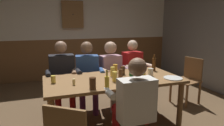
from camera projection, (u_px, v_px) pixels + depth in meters
name	position (u px, v px, depth m)	size (l,w,h in m)	color
ground_plane	(113.00, 125.00, 3.12)	(6.96, 6.96, 0.00)	brown
back_wall_upper	(77.00, 14.00, 5.50)	(5.43, 0.12, 1.36)	silver
back_wall_wainscot	(78.00, 58.00, 5.75)	(5.43, 0.12, 1.10)	brown
dining_table	(113.00, 84.00, 2.97)	(1.96, 0.95, 0.75)	brown
person_0	(63.00, 75.00, 3.41)	(0.56, 0.51, 1.25)	black
person_1	(88.00, 73.00, 3.55)	(0.57, 0.57, 1.23)	#2D4C84
person_2	(112.00, 71.00, 3.69)	(0.54, 0.55, 1.21)	#B78493
person_3	(134.00, 70.00, 3.84)	(0.53, 0.59, 1.23)	#AD1919
person_4	(133.00, 102.00, 2.33)	(0.55, 0.51, 1.19)	silver
chair_empty_near_right	(188.00, 79.00, 3.93)	(0.53, 0.53, 0.88)	brown
table_candle	(74.00, 82.00, 2.63)	(0.04, 0.04, 0.08)	#F9E08C
condiment_caddy	(127.00, 80.00, 2.78)	(0.14, 0.10, 0.05)	#B2B7BC
plate_0	(173.00, 78.00, 2.93)	(0.27, 0.27, 0.01)	white
bottle_0	(107.00, 82.00, 2.49)	(0.06, 0.06, 0.23)	gold
bottle_1	(131.00, 69.00, 3.05)	(0.07, 0.07, 0.24)	#195923
bottle_2	(154.00, 64.00, 3.41)	(0.06, 0.06, 0.27)	#593314
bottle_3	(144.00, 71.00, 2.98)	(0.06, 0.06, 0.25)	gold
pint_glass_0	(113.00, 72.00, 3.04)	(0.07, 0.07, 0.15)	#E5C64C
pint_glass_1	(93.00, 83.00, 2.46)	(0.08, 0.08, 0.15)	#4C2D19
pint_glass_2	(121.00, 73.00, 2.97)	(0.07, 0.07, 0.13)	#4C2D19
pint_glass_3	(115.00, 68.00, 3.27)	(0.08, 0.08, 0.13)	gold
pint_glass_4	(151.00, 72.00, 3.06)	(0.08, 0.08, 0.12)	white
pint_glass_5	(115.00, 77.00, 2.78)	(0.07, 0.07, 0.14)	#E5C64C
pint_glass_6	(53.00, 79.00, 2.72)	(0.06, 0.06, 0.10)	#E5C64C
pint_glass_7	(123.00, 70.00, 3.15)	(0.07, 0.07, 0.13)	#4C2D19
wall_dart_cabinet	(73.00, 15.00, 5.34)	(0.56, 0.15, 0.70)	brown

